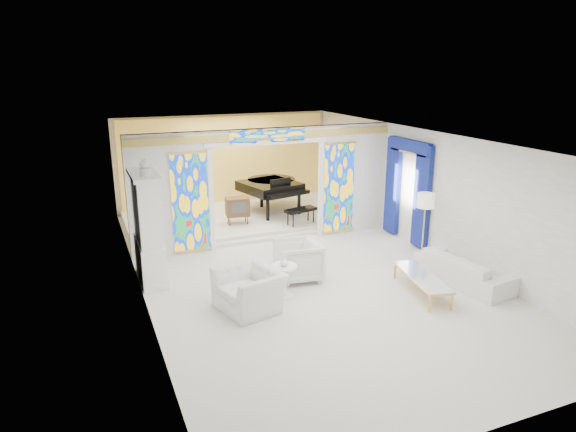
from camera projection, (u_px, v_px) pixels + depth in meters
name	position (u px, v px, depth m)	size (l,w,h in m)	color
floor	(298.00, 268.00, 11.88)	(12.00, 12.00, 0.00)	silver
ceiling	(298.00, 138.00, 11.03)	(7.00, 12.00, 0.02)	silver
wall_back	(225.00, 161.00, 16.77)	(7.00, 0.02, 3.00)	white
wall_front	(498.00, 327.00, 6.13)	(7.00, 0.02, 3.00)	white
wall_left	(136.00, 223.00, 10.17)	(0.02, 12.00, 3.00)	white
wall_right	(427.00, 191.00, 12.73)	(0.02, 12.00, 3.00)	white
partition_wall	(267.00, 181.00, 13.18)	(7.00, 0.22, 3.00)	white
stained_glass_left	(190.00, 203.00, 12.44)	(0.90, 0.04, 2.40)	gold
stained_glass_right	(339.00, 188.00, 13.93)	(0.90, 0.04, 2.40)	gold
stained_glass_transom	(268.00, 136.00, 12.75)	(2.00, 0.04, 0.34)	gold
alcove_platform	(244.00, 217.00, 15.49)	(6.80, 3.80, 0.18)	silver
gold_curtain_back	(226.00, 161.00, 16.67)	(6.70, 0.10, 2.90)	gold
chandelier	(249.00, 136.00, 14.78)	(0.48, 0.48, 0.30)	gold
blue_drapes	(407.00, 183.00, 13.29)	(0.14, 1.85, 2.65)	navy
china_cabinet	(148.00, 229.00, 10.90)	(0.56, 1.46, 2.72)	white
armchair_left	(249.00, 290.00, 9.79)	(1.20, 1.05, 0.78)	white
armchair_right	(298.00, 260.00, 11.14)	(0.92, 0.95, 0.87)	white
sofa	(464.00, 269.00, 10.96)	(2.16, 0.84, 0.63)	silver
side_table	(284.00, 276.00, 10.28)	(0.59, 0.59, 0.67)	white
vase	(284.00, 261.00, 10.19)	(0.17, 0.17, 0.18)	silver
coffee_table	(422.00, 277.00, 10.44)	(0.86, 1.84, 0.39)	white
floor_lamp	(425.00, 204.00, 11.86)	(0.54, 0.54, 1.67)	gold
grand_piano	(272.00, 186.00, 15.69)	(2.03, 3.12, 1.14)	black
tv_console	(237.00, 207.00, 14.46)	(0.70, 0.52, 0.75)	brown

